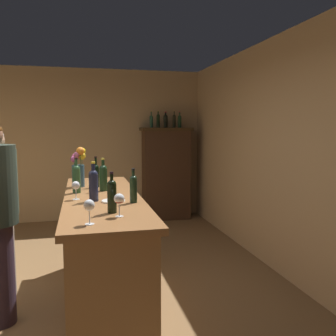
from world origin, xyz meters
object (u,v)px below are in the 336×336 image
object	(u,v)px
wine_bottle_syrah	(103,176)
display_bottle_center	(166,120)
display_cabinet	(166,172)
display_bottle_left	(151,121)
wine_glass_rear	(89,206)
display_bottle_midleft	(158,120)
bar_counter	(103,251)
wine_bottle_merlot	(76,177)
wine_bottle_pinot	(94,184)
wine_glass_mid	(119,200)
flower_arrangement	(78,167)
cheese_plate	(113,201)
wine_bottle_riesling	(133,187)
wine_bottle_chardonnay	(112,195)
wine_bottle_malbec	(96,174)
display_bottle_right	(180,121)
wine_glass_front	(76,186)
display_bottle_midright	(174,120)

from	to	relation	value
wine_bottle_syrah	display_bottle_center	world-z (taller)	display_bottle_center
display_cabinet	display_bottle_left	distance (m)	0.97
wine_glass_rear	display_bottle_midleft	size ratio (longest dim) A/B	0.54
bar_counter	wine_bottle_merlot	world-z (taller)	wine_bottle_merlot
wine_bottle_pinot	wine_glass_mid	xyz separation A→B (m)	(0.15, -0.59, -0.03)
flower_arrangement	cheese_plate	distance (m)	0.93
wine_bottle_riesling	wine_bottle_syrah	bearing A→B (deg)	108.11
wine_bottle_riesling	wine_bottle_chardonnay	distance (m)	0.38
wine_bottle_malbec	display_bottle_right	size ratio (longest dim) A/B	1.10
wine_bottle_malbec	display_bottle_left	xyz separation A→B (m)	(1.10, 2.70, 0.60)
wine_bottle_chardonnay	display_cabinet	bearing A→B (deg)	71.43
wine_bottle_chardonnay	cheese_plate	world-z (taller)	wine_bottle_chardonnay
wine_glass_mid	display_bottle_center	xyz separation A→B (m)	(1.26, 4.02, 0.63)
wine_bottle_syrah	wine_glass_rear	size ratio (longest dim) A/B	1.97
wine_bottle_malbec	wine_glass_mid	world-z (taller)	wine_bottle_malbec
bar_counter	wine_bottle_chardonnay	bearing A→B (deg)	-87.51
wine_bottle_syrah	wine_bottle_merlot	xyz separation A→B (m)	(-0.25, -0.06, 0.01)
wine_bottle_merlot	wine_glass_rear	bearing A→B (deg)	-85.65
wine_bottle_malbec	wine_bottle_syrah	xyz separation A→B (m)	(0.06, -0.24, 0.01)
flower_arrangement	display_bottle_midleft	distance (m)	3.03
display_cabinet	flower_arrangement	bearing A→B (deg)	-120.50
display_cabinet	wine_bottle_pinot	bearing A→B (deg)	-112.52
wine_bottle_syrah	wine_glass_mid	bearing A→B (deg)	-87.69
wine_bottle_riesling	wine_glass_front	distance (m)	0.52
display_cabinet	display_bottle_right	size ratio (longest dim) A/B	5.78
wine_bottle_pinot	display_bottle_center	world-z (taller)	display_bottle_center
display_bottle_midright	display_bottle_right	size ratio (longest dim) A/B	1.06
flower_arrangement	wine_bottle_riesling	bearing A→B (deg)	-64.88
display_bottle_midleft	display_bottle_midright	world-z (taller)	display_bottle_midright
bar_counter	display_bottle_center	distance (m)	3.67
display_cabinet	wine_bottle_riesling	bearing A→B (deg)	-107.22
display_cabinet	wine_bottle_chardonnay	size ratio (longest dim) A/B	5.62
wine_bottle_malbec	display_cabinet	bearing A→B (deg)	63.06
wine_bottle_syrah	cheese_plate	xyz separation A→B (m)	(0.05, -0.55, -0.14)
bar_counter	display_bottle_midleft	size ratio (longest dim) A/B	8.01
bar_counter	wine_bottle_malbec	world-z (taller)	wine_bottle_malbec
flower_arrangement	display_bottle_midleft	size ratio (longest dim) A/B	1.37
wine_glass_front	display_bottle_right	world-z (taller)	display_bottle_right
wine_bottle_malbec	wine_bottle_pinot	bearing A→B (deg)	-93.90
wine_bottle_malbec	wine_bottle_chardonnay	size ratio (longest dim) A/B	1.07
wine_bottle_merlot	wine_bottle_riesling	bearing A→B (deg)	-51.33
wine_bottle_pinot	wine_glass_mid	world-z (taller)	wine_bottle_pinot
display_cabinet	wine_bottle_malbec	size ratio (longest dim) A/B	5.26
display_bottle_center	bar_counter	bearing A→B (deg)	-112.72
wine_bottle_malbec	display_bottle_midleft	xyz separation A→B (m)	(1.23, 2.70, 0.62)
display_cabinet	wine_bottle_pinot	world-z (taller)	display_cabinet
wine_bottle_pinot	wine_bottle_syrah	distance (m)	0.51
wine_bottle_syrah	display_bottle_midleft	size ratio (longest dim) A/B	1.06
display_bottle_right	display_bottle_center	bearing A→B (deg)	180.00
wine_bottle_syrah	display_bottle_left	bearing A→B (deg)	70.52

